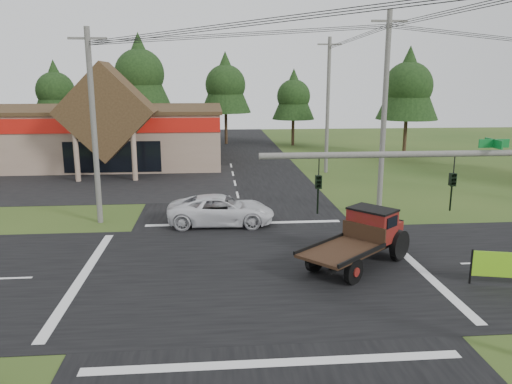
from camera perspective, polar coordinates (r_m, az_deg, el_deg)
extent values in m
plane|color=#2E4A1A|center=(21.13, -0.20, -9.01)|extent=(120.00, 120.00, 0.00)
cube|color=black|center=(21.12, -0.20, -8.98)|extent=(12.00, 120.00, 0.02)
cube|color=black|center=(21.12, -0.20, -8.98)|extent=(120.00, 12.00, 0.02)
cube|color=black|center=(41.24, -22.31, 0.88)|extent=(28.00, 14.00, 0.02)
cube|color=gray|center=(51.87, -21.13, 6.03)|extent=(30.00, 15.00, 5.00)
cube|color=#3B2A18|center=(51.67, -21.36, 8.83)|extent=(30.40, 15.40, 0.30)
cube|color=maroon|center=(44.55, -23.94, 6.88)|extent=(30.00, 0.12, 1.20)
cube|color=#3B2A18|center=(41.97, -16.65, 8.79)|extent=(7.78, 4.00, 7.78)
cylinder|color=gray|center=(41.17, -19.83, 3.87)|extent=(0.40, 0.40, 4.00)
cylinder|color=gray|center=(40.26, -13.76, 4.08)|extent=(0.40, 0.40, 4.00)
cube|color=black|center=(43.33, -16.08, 3.87)|extent=(8.00, 0.08, 2.60)
cylinder|color=#595651|center=(13.22, 17.93, 4.14)|extent=(8.00, 0.16, 0.16)
imported|color=black|center=(13.81, 21.47, -0.01)|extent=(0.16, 0.20, 1.00)
imported|color=black|center=(12.65, 7.11, -0.31)|extent=(0.16, 0.20, 1.00)
cube|color=#0C6626|center=(14.08, 25.55, 5.04)|extent=(0.80, 0.04, 0.22)
cylinder|color=#595651|center=(28.40, -18.05, 6.93)|extent=(0.30, 0.30, 10.50)
cube|color=#595651|center=(28.35, -18.72, 16.30)|extent=(2.00, 0.12, 0.12)
cylinder|color=#595651|center=(29.25, 14.42, 8.29)|extent=(0.30, 0.30, 11.50)
cube|color=#595651|center=(29.34, 15.00, 18.36)|extent=(2.00, 0.12, 0.12)
cylinder|color=#595651|center=(42.71, 8.20, 9.65)|extent=(0.30, 0.30, 11.20)
cube|color=#595651|center=(42.74, 8.42, 16.36)|extent=(2.00, 0.12, 0.12)
cylinder|color=#332316|center=(64.53, -21.61, 6.48)|extent=(0.36, 0.36, 3.50)
cone|color=black|center=(64.25, -21.99, 10.96)|extent=(5.60, 5.60, 6.60)
sphere|color=black|center=(64.25, -21.96, 10.69)|extent=(4.40, 4.40, 4.40)
cylinder|color=#332316|center=(61.38, -12.87, 7.27)|extent=(0.36, 0.36, 4.55)
cone|color=black|center=(61.14, -13.18, 13.40)|extent=(7.28, 7.28, 8.58)
sphere|color=black|center=(61.13, -13.17, 13.04)|extent=(5.72, 5.72, 5.72)
cylinder|color=#332316|center=(61.85, -3.45, 7.28)|extent=(0.36, 0.36, 3.85)
cone|color=black|center=(61.57, -3.52, 12.43)|extent=(6.16, 6.16, 7.26)
sphere|color=black|center=(61.57, -3.51, 12.12)|extent=(4.84, 4.84, 4.84)
cylinder|color=#332316|center=(60.65, 4.24, 6.83)|extent=(0.36, 0.36, 3.15)
cone|color=black|center=(60.34, 4.31, 11.12)|extent=(5.04, 5.04, 5.94)
sphere|color=black|center=(60.35, 4.31, 10.86)|extent=(3.96, 3.96, 3.96)
cylinder|color=#332316|center=(53.62, 16.65, 5.92)|extent=(0.36, 0.36, 3.85)
cone|color=black|center=(53.29, 17.03, 11.86)|extent=(6.16, 6.16, 7.26)
sphere|color=black|center=(53.29, 17.01, 11.50)|extent=(4.84, 4.84, 4.84)
imported|color=silver|center=(27.50, -4.01, -2.07)|extent=(5.92, 2.91, 1.62)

